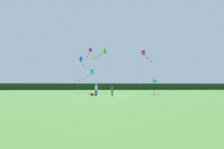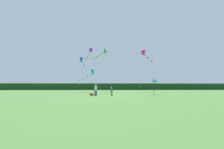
# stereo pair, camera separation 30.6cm
# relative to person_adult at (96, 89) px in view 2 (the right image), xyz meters

# --- Properties ---
(ground_plane) EXTENTS (120.00, 120.00, 0.00)m
(ground_plane) POSITION_rel_person_adult_xyz_m (2.82, 0.96, -1.00)
(ground_plane) COLOR #477533
(distant_treeline) EXTENTS (108.00, 3.40, 2.86)m
(distant_treeline) POSITION_rel_person_adult_xyz_m (2.82, 45.96, 0.43)
(distant_treeline) COLOR #193D19
(distant_treeline) RESTS_ON ground
(person_adult) EXTENTS (0.39, 0.39, 1.79)m
(person_adult) POSITION_rel_person_adult_xyz_m (0.00, 0.00, 0.00)
(person_adult) COLOR #334C8C
(person_adult) RESTS_ON ground
(person_child) EXTENTS (0.29, 0.29, 1.34)m
(person_child) POSITION_rel_person_adult_xyz_m (2.44, -0.91, -0.25)
(person_child) COLOR olive
(person_child) RESTS_ON ground
(cooler_box) EXTENTS (0.55, 0.41, 0.32)m
(cooler_box) POSITION_rel_person_adult_xyz_m (-0.66, 0.59, -0.84)
(cooler_box) COLOR red
(cooler_box) RESTS_ON ground
(banner_flag_pole) EXTENTS (0.90, 0.70, 2.88)m
(banner_flag_pole) POSITION_rel_person_adult_xyz_m (10.11, 2.02, 1.34)
(banner_flag_pole) COLOR black
(banner_flag_pole) RESTS_ON ground
(kite_green) EXTENTS (5.49, 5.67, 11.26)m
(kite_green) POSITION_rel_person_adult_xyz_m (1.08, 14.18, 9.28)
(kite_green) COLOR #B2B2B2
(kite_green) RESTS_ON ground
(kite_blue) EXTENTS (1.17, 9.08, 9.35)m
(kite_blue) POSITION_rel_person_adult_xyz_m (-4.67, 16.02, 7.24)
(kite_blue) COLOR #B2B2B2
(kite_blue) RESTS_ON ground
(kite_cyan) EXTENTS (6.05, 6.30, 5.82)m
(kite_cyan) POSITION_rel_person_adult_xyz_m (-1.86, 11.75, 3.68)
(kite_cyan) COLOR #B2B2B2
(kite_cyan) RESTS_ON ground
(kite_magenta) EXTENTS (4.08, 4.58, 8.94)m
(kite_magenta) POSITION_rel_person_adult_xyz_m (9.28, 6.38, 7.11)
(kite_magenta) COLOR #B2B2B2
(kite_magenta) RESTS_ON ground
(kite_purple) EXTENTS (5.00, 10.21, 11.94)m
(kite_purple) POSITION_rel_person_adult_xyz_m (-2.62, 17.35, 10.01)
(kite_purple) COLOR #B2B2B2
(kite_purple) RESTS_ON ground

